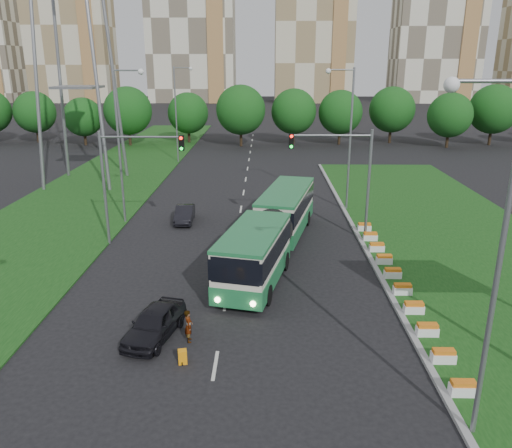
{
  "coord_description": "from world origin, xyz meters",
  "views": [
    {
      "loc": [
        -0.96,
        -24.35,
        12.25
      ],
      "look_at": [
        -1.45,
        5.65,
        2.6
      ],
      "focal_mm": 35.0,
      "sensor_mm": 36.0,
      "label": 1
    }
  ],
  "objects_px": {
    "traffic_mast_median": "(346,168)",
    "shopping_trolley": "(183,357)",
    "pedestrian": "(189,326)",
    "traffic_mast_left": "(126,170)",
    "car_left_near": "(155,323)",
    "car_left_far": "(185,214)",
    "articulated_bus": "(271,228)"
  },
  "relations": [
    {
      "from": "traffic_mast_left",
      "to": "car_left_far",
      "type": "distance_m",
      "value": 7.66
    },
    {
      "from": "traffic_mast_left",
      "to": "articulated_bus",
      "type": "height_order",
      "value": "traffic_mast_left"
    },
    {
      "from": "traffic_mast_median",
      "to": "traffic_mast_left",
      "type": "xyz_separation_m",
      "value": [
        -15.16,
        -1.0,
        0.0
      ]
    },
    {
      "from": "traffic_mast_median",
      "to": "car_left_near",
      "type": "height_order",
      "value": "traffic_mast_median"
    },
    {
      "from": "articulated_bus",
      "to": "shopping_trolley",
      "type": "xyz_separation_m",
      "value": [
        -3.9,
        -13.04,
        -1.51
      ]
    },
    {
      "from": "traffic_mast_median",
      "to": "car_left_far",
      "type": "relative_size",
      "value": 2.01
    },
    {
      "from": "articulated_bus",
      "to": "car_left_far",
      "type": "height_order",
      "value": "articulated_bus"
    },
    {
      "from": "traffic_mast_median",
      "to": "car_left_far",
      "type": "bearing_deg",
      "value": 160.7
    },
    {
      "from": "car_left_far",
      "to": "shopping_trolley",
      "type": "height_order",
      "value": "car_left_far"
    },
    {
      "from": "articulated_bus",
      "to": "pedestrian",
      "type": "distance_m",
      "value": 11.93
    },
    {
      "from": "traffic_mast_median",
      "to": "shopping_trolley",
      "type": "height_order",
      "value": "traffic_mast_median"
    },
    {
      "from": "shopping_trolley",
      "to": "traffic_mast_left",
      "type": "bearing_deg",
      "value": 99.03
    },
    {
      "from": "car_left_near",
      "to": "car_left_far",
      "type": "bearing_deg",
      "value": 108.23
    },
    {
      "from": "car_left_far",
      "to": "pedestrian",
      "type": "distance_m",
      "value": 18.56
    },
    {
      "from": "traffic_mast_median",
      "to": "shopping_trolley",
      "type": "bearing_deg",
      "value": -120.08
    },
    {
      "from": "articulated_bus",
      "to": "car_left_near",
      "type": "distance_m",
      "value": 12.27
    },
    {
      "from": "shopping_trolley",
      "to": "car_left_near",
      "type": "bearing_deg",
      "value": 114.44
    },
    {
      "from": "pedestrian",
      "to": "traffic_mast_left",
      "type": "bearing_deg",
      "value": 14.91
    },
    {
      "from": "traffic_mast_median",
      "to": "articulated_bus",
      "type": "xyz_separation_m",
      "value": [
        -5.29,
        -2.82,
        -3.53
      ]
    },
    {
      "from": "traffic_mast_median",
      "to": "traffic_mast_left",
      "type": "relative_size",
      "value": 1.0
    },
    {
      "from": "traffic_mast_left",
      "to": "shopping_trolley",
      "type": "xyz_separation_m",
      "value": [
        5.97,
        -14.86,
        -5.04
      ]
    },
    {
      "from": "articulated_bus",
      "to": "pedestrian",
      "type": "height_order",
      "value": "articulated_bus"
    },
    {
      "from": "articulated_bus",
      "to": "car_left_far",
      "type": "bearing_deg",
      "value": 147.37
    },
    {
      "from": "traffic_mast_median",
      "to": "articulated_bus",
      "type": "bearing_deg",
      "value": -151.93
    },
    {
      "from": "car_left_far",
      "to": "traffic_mast_median",
      "type": "bearing_deg",
      "value": -22.14
    },
    {
      "from": "car_left_near",
      "to": "pedestrian",
      "type": "bearing_deg",
      "value": 2.62
    },
    {
      "from": "car_left_near",
      "to": "traffic_mast_median",
      "type": "bearing_deg",
      "value": 65.68
    },
    {
      "from": "traffic_mast_median",
      "to": "pedestrian",
      "type": "bearing_deg",
      "value": -123.13
    },
    {
      "from": "traffic_mast_median",
      "to": "articulated_bus",
      "type": "height_order",
      "value": "traffic_mast_median"
    },
    {
      "from": "traffic_mast_median",
      "to": "car_left_far",
      "type": "xyz_separation_m",
      "value": [
        -12.17,
        4.26,
        -4.7
      ]
    },
    {
      "from": "traffic_mast_median",
      "to": "car_left_near",
      "type": "bearing_deg",
      "value": -128.24
    },
    {
      "from": "car_left_near",
      "to": "pedestrian",
      "type": "height_order",
      "value": "pedestrian"
    }
  ]
}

